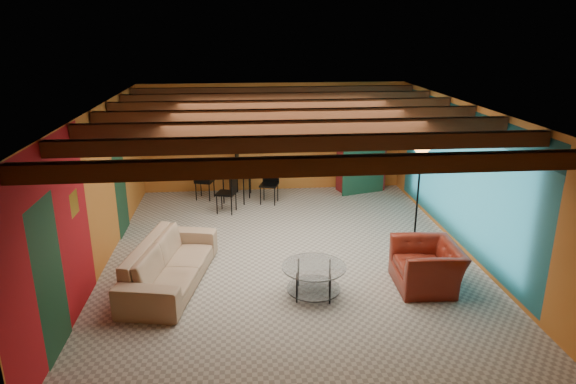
{
  "coord_description": "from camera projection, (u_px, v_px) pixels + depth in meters",
  "views": [
    {
      "loc": [
        -0.85,
        -8.46,
        3.99
      ],
      "look_at": [
        0.0,
        0.2,
        1.15
      ],
      "focal_mm": 31.65,
      "sensor_mm": 36.0,
      "label": 1
    }
  ],
  "objects": [
    {
      "name": "room",
      "position": [
        289.0,
        127.0,
        8.69
      ],
      "size": [
        6.52,
        8.01,
        2.71
      ],
      "color": "#9C968B",
      "rests_on": "ground"
    },
    {
      "name": "sofa",
      "position": [
        170.0,
        263.0,
        8.18
      ],
      "size": [
        1.42,
        2.59,
        0.71
      ],
      "primitive_type": "imported",
      "rotation": [
        0.0,
        0.0,
        1.37
      ],
      "color": "#9C7F64",
      "rests_on": "ground"
    },
    {
      "name": "armchair",
      "position": [
        427.0,
        266.0,
        8.09
      ],
      "size": [
        1.0,
        1.14,
        0.72
      ],
      "primitive_type": "imported",
      "rotation": [
        0.0,
        0.0,
        -1.61
      ],
      "color": "maroon",
      "rests_on": "ground"
    },
    {
      "name": "coffee_table",
      "position": [
        314.0,
        280.0,
        7.85
      ],
      "size": [
        1.14,
        1.14,
        0.5
      ],
      "primitive_type": null,
      "rotation": [
        0.0,
        0.0,
        -0.17
      ],
      "color": "white",
      "rests_on": "ground"
    },
    {
      "name": "dining_table",
      "position": [
        236.0,
        180.0,
        12.05
      ],
      "size": [
        2.49,
        2.49,
        1.04
      ],
      "primitive_type": null,
      "rotation": [
        0.0,
        0.0,
        -0.29
      ],
      "color": "white",
      "rests_on": "ground"
    },
    {
      "name": "armoire",
      "position": [
        362.0,
        153.0,
        12.72
      ],
      "size": [
        1.23,
        0.85,
        1.96
      ],
      "primitive_type": "cube",
      "rotation": [
        0.0,
        0.0,
        0.29
      ],
      "color": "maroon",
      "rests_on": "ground"
    },
    {
      "name": "floor_lamp",
      "position": [
        417.0,
        199.0,
        9.2
      ],
      "size": [
        0.46,
        0.46,
        2.02
      ],
      "primitive_type": null,
      "rotation": [
        0.0,
        0.0,
        -0.12
      ],
      "color": "black",
      "rests_on": "ground"
    },
    {
      "name": "ceiling_fan",
      "position": [
        289.0,
        128.0,
        8.59
      ],
      "size": [
        1.5,
        1.5,
        0.44
      ],
      "primitive_type": null,
      "color": "#472614",
      "rests_on": "ceiling"
    },
    {
      "name": "painting",
      "position": [
        237.0,
        127.0,
        12.47
      ],
      "size": [
        1.05,
        0.03,
        0.65
      ],
      "primitive_type": "cube",
      "color": "black",
      "rests_on": "wall_back"
    },
    {
      "name": "potted_plant",
      "position": [
        364.0,
        104.0,
        12.34
      ],
      "size": [
        0.54,
        0.51,
        0.49
      ],
      "primitive_type": "imported",
      "rotation": [
        0.0,
        0.0,
        -0.35
      ],
      "color": "#26661E",
      "rests_on": "armoire"
    },
    {
      "name": "vase",
      "position": [
        236.0,
        155.0,
        11.86
      ],
      "size": [
        0.24,
        0.24,
        0.19
      ],
      "primitive_type": "imported",
      "rotation": [
        0.0,
        0.0,
        -0.42
      ],
      "color": "orange",
      "rests_on": "dining_table"
    }
  ]
}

